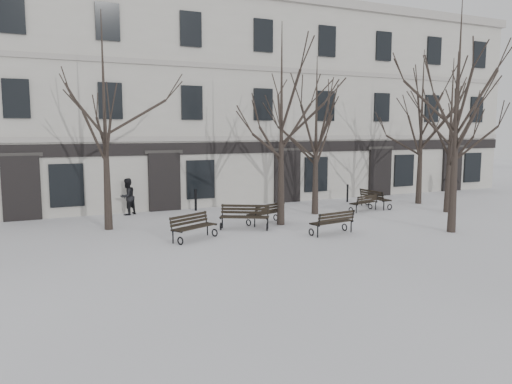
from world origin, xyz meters
TOP-DOWN VIEW (x-y plane):
  - ground at (0.00, 0.00)m, footprint 100.00×100.00m
  - building at (0.00, 12.96)m, footprint 40.40×10.20m
  - tree_1 at (0.02, 2.14)m, footprint 5.92×5.92m
  - tree_2 at (5.43, -2.14)m, footprint 6.24×6.24m
  - tree_3 at (9.03, 1.56)m, footprint 5.22×5.22m
  - tree_4 at (-6.84, 4.22)m, footprint 6.09×6.09m
  - tree_5 at (2.81, 3.87)m, footprint 5.23×5.23m
  - tree_6 at (9.83, 4.38)m, footprint 5.81×5.81m
  - bench_0 at (-4.32, 0.89)m, footprint 1.96×1.44m
  - bench_1 at (-0.47, 2.52)m, footprint 1.91×1.24m
  - bench_2 at (0.89, -0.52)m, footprint 1.92×0.95m
  - bench_3 at (-1.79, 1.89)m, footprint 2.05×1.60m
  - bench_4 at (5.48, 3.49)m, footprint 1.74×1.01m
  - bench_5 at (6.63, 4.18)m, footprint 0.70×1.90m
  - bollard_a at (-2.10, 7.27)m, footprint 0.14×0.14m
  - bollard_b at (6.63, 6.56)m, footprint 0.13×0.13m
  - pedestrian_b at (-5.45, 7.42)m, footprint 1.08×1.04m
  - pedestrian_c at (14.46, 6.51)m, footprint 0.93×0.92m

SIDE VIEW (x-z plane):
  - ground at x=0.00m, z-range 0.00..0.00m
  - pedestrian_b at x=-5.45m, z-range -0.88..0.88m
  - pedestrian_c at x=14.46m, z-range -0.79..0.79m
  - bench_4 at x=5.48m, z-range 0.04..0.87m
  - bench_1 at x=-0.47m, z-range 0.04..0.96m
  - bench_2 at x=0.89m, z-range 0.04..0.97m
  - bench_0 at x=-4.32m, z-range 0.04..0.99m
  - bench_5 at x=6.63m, z-range 0.04..0.99m
  - bollard_b at x=6.63m, z-range 0.04..1.04m
  - bench_3 at x=-1.79m, z-range 0.04..1.04m
  - bollard_a at x=-2.10m, z-range 0.04..1.14m
  - tree_3 at x=9.03m, z-range 0.93..8.39m
  - tree_5 at x=2.81m, z-range 0.93..8.40m
  - tree_6 at x=9.83m, z-range 1.04..9.35m
  - tree_1 at x=0.02m, z-range 1.06..9.52m
  - tree_4 at x=-6.84m, z-range 1.09..9.79m
  - building at x=0.00m, z-range -0.18..11.22m
  - tree_2 at x=5.43m, z-range 1.12..10.03m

